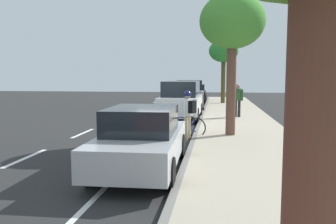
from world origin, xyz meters
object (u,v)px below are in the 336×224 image
at_px(parked_sedan_silver_second, 142,139).
at_px(parked_sedan_black_farthest, 196,93).
at_px(street_tree_mid_block, 232,23).
at_px(street_tree_far_end, 224,52).
at_px(cyclist_with_backpack, 188,110).
at_px(bicycle_at_curb, 183,126).
at_px(parked_pickup_grey_far, 189,96).
at_px(parked_suv_white_mid, 181,100).
at_px(pedestrian_on_phone, 237,98).

xyz_separation_m(parked_sedan_silver_second, parked_sedan_black_farthest, (-0.03, 22.29, 0.00)).
distance_m(street_tree_mid_block, street_tree_far_end, 15.02).
bearing_deg(cyclist_with_backpack, bicycle_at_curb, 115.72).
bearing_deg(parked_pickup_grey_far, parked_sedan_silver_second, -89.73).
xyz_separation_m(parked_suv_white_mid, street_tree_far_end, (2.29, 9.98, 3.07)).
bearing_deg(cyclist_with_backpack, parked_pickup_grey_far, 94.20).
xyz_separation_m(cyclist_with_backpack, street_tree_far_end, (1.52, 15.42, 3.03)).
height_order(bicycle_at_curb, pedestrian_on_phone, pedestrian_on_phone).
distance_m(bicycle_at_curb, street_tree_mid_block, 4.11).
relative_size(parked_pickup_grey_far, parked_sedan_black_farthest, 1.21).
relative_size(cyclist_with_backpack, street_tree_mid_block, 0.34).
bearing_deg(parked_suv_white_mid, pedestrian_on_phone, 12.60).
height_order(parked_suv_white_mid, street_tree_mid_block, street_tree_mid_block).
xyz_separation_m(parked_sedan_silver_second, cyclist_with_backpack, (0.76, 4.30, 0.31)).
height_order(parked_pickup_grey_far, parked_sedan_black_farthest, parked_pickup_grey_far).
relative_size(parked_suv_white_mid, street_tree_far_end, 0.95).
height_order(street_tree_mid_block, street_tree_far_end, street_tree_mid_block).
bearing_deg(cyclist_with_backpack, street_tree_far_end, 84.37).
height_order(cyclist_with_backpack, street_tree_mid_block, street_tree_mid_block).
bearing_deg(parked_pickup_grey_far, parked_suv_white_mid, -89.45).
distance_m(parked_sedan_silver_second, parked_suv_white_mid, 9.74).
height_order(parked_sedan_silver_second, pedestrian_on_phone, pedestrian_on_phone).
distance_m(parked_suv_white_mid, cyclist_with_backpack, 5.49).
bearing_deg(street_tree_far_end, cyclist_with_backpack, -95.63).
bearing_deg(parked_sedan_black_farthest, parked_pickup_grey_far, -90.36).
xyz_separation_m(street_tree_far_end, pedestrian_on_phone, (0.58, -9.34, -3.00)).
relative_size(street_tree_mid_block, street_tree_far_end, 1.02).
bearing_deg(pedestrian_on_phone, street_tree_far_end, 93.53).
bearing_deg(parked_suv_white_mid, street_tree_mid_block, -65.48).
bearing_deg(parked_pickup_grey_far, street_tree_mid_block, -77.86).
bearing_deg(cyclist_with_backpack, parked_suv_white_mid, 98.13).
bearing_deg(street_tree_mid_block, street_tree_far_end, 90.00).
relative_size(parked_suv_white_mid, bicycle_at_curb, 2.72).
relative_size(parked_pickup_grey_far, street_tree_far_end, 1.09).
bearing_deg(cyclist_with_backpack, pedestrian_on_phone, 70.98).
xyz_separation_m(parked_sedan_silver_second, parked_suv_white_mid, (-0.02, 9.73, 0.27)).
relative_size(bicycle_at_curb, pedestrian_on_phone, 1.01).
height_order(parked_sedan_silver_second, street_tree_far_end, street_tree_far_end).
relative_size(parked_pickup_grey_far, bicycle_at_curb, 3.09).
height_order(parked_sedan_silver_second, street_tree_mid_block, street_tree_mid_block).
relative_size(parked_pickup_grey_far, street_tree_mid_block, 1.06).
distance_m(parked_sedan_black_farthest, cyclist_with_backpack, 18.01).
relative_size(parked_sedan_silver_second, pedestrian_on_phone, 2.57).
bearing_deg(bicycle_at_curb, parked_pickup_grey_far, 93.21).
relative_size(parked_suv_white_mid, parked_sedan_black_farthest, 1.07).
bearing_deg(pedestrian_on_phone, parked_suv_white_mid, -167.40).
relative_size(bicycle_at_curb, cyclist_with_backpack, 1.00).
distance_m(parked_pickup_grey_far, street_tree_far_end, 5.69).
distance_m(bicycle_at_curb, cyclist_with_backpack, 0.84).
distance_m(parked_suv_white_mid, parked_pickup_grey_far, 5.90).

